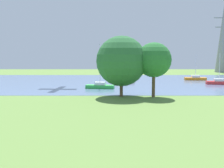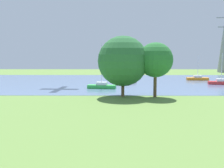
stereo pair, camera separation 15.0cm
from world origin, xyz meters
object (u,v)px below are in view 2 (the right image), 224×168
sailboat_orange (198,78)px  sailboat_green (102,86)px  tree_east_far (123,61)px  sailboat_red (221,82)px  tree_west_near (155,60)px  sailboat_brown (124,80)px

sailboat_orange → sailboat_green: bearing=-143.1°
tree_east_far → sailboat_red: bearing=38.7°
sailboat_red → sailboat_orange: bearing=101.5°
tree_west_near → sailboat_green: bearing=129.2°
tree_west_near → sailboat_orange: bearing=62.1°
sailboat_green → sailboat_red: bearing=16.3°
sailboat_brown → sailboat_red: (18.66, -3.35, -0.01)m
sailboat_red → sailboat_brown: bearing=169.8°
sailboat_orange → sailboat_brown: (-16.81, -5.76, 0.01)m
sailboat_orange → sailboat_red: size_ratio=0.96×
sailboat_orange → tree_west_near: bearing=-117.9°
sailboat_orange → sailboat_red: (1.85, -9.12, 0.00)m
sailboat_red → tree_east_far: 25.45m
sailboat_orange → tree_east_far: size_ratio=0.69×
sailboat_brown → tree_east_far: 19.53m
sailboat_red → tree_west_near: bearing=-133.3°
sailboat_orange → sailboat_green: (-21.05, -15.80, 0.02)m
sailboat_green → sailboat_brown: 10.90m
tree_west_near → tree_east_far: bearing=173.7°
sailboat_brown → tree_west_near: bearing=-79.9°
sailboat_red → tree_west_near: tree_west_near is taller
sailboat_orange → tree_east_far: 30.77m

